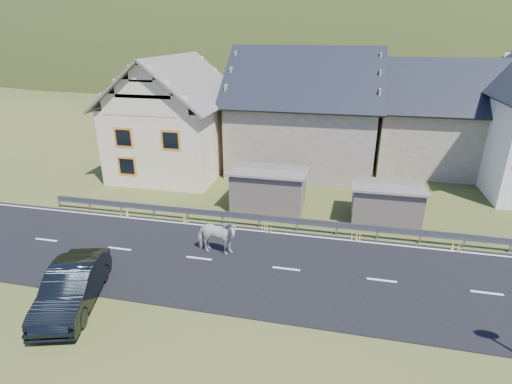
# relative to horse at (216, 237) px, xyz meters

# --- Properties ---
(ground) EXTENTS (160.00, 160.00, 0.00)m
(ground) POSITION_rel_horse_xyz_m (3.34, -0.60, -0.92)
(ground) COLOR #323E16
(ground) RESTS_ON ground
(road) EXTENTS (60.00, 7.00, 0.04)m
(road) POSITION_rel_horse_xyz_m (3.34, -0.60, -0.90)
(road) COLOR black
(road) RESTS_ON ground
(lane_markings) EXTENTS (60.00, 6.60, 0.01)m
(lane_markings) POSITION_rel_horse_xyz_m (3.34, -0.60, -0.87)
(lane_markings) COLOR silver
(lane_markings) RESTS_ON road
(guardrail) EXTENTS (28.10, 0.09, 0.75)m
(guardrail) POSITION_rel_horse_xyz_m (3.34, 3.08, -0.35)
(guardrail) COLOR #93969B
(guardrail) RESTS_ON ground
(shed_left) EXTENTS (4.30, 3.30, 2.40)m
(shed_left) POSITION_rel_horse_xyz_m (1.34, 5.90, 0.18)
(shed_left) COLOR #6E6153
(shed_left) RESTS_ON ground
(shed_right) EXTENTS (3.80, 2.90, 2.20)m
(shed_right) POSITION_rel_horse_xyz_m (7.84, 5.40, 0.08)
(shed_right) COLOR #6E6153
(shed_right) RESTS_ON ground
(house_cream) EXTENTS (7.80, 9.80, 8.30)m
(house_cream) POSITION_rel_horse_xyz_m (-6.66, 11.40, 3.44)
(house_cream) COLOR #FFE5B6
(house_cream) RESTS_ON ground
(house_stone_a) EXTENTS (10.80, 9.80, 8.90)m
(house_stone_a) POSITION_rel_horse_xyz_m (2.34, 14.40, 3.72)
(house_stone_a) COLOR tan
(house_stone_a) RESTS_ON ground
(house_stone_b) EXTENTS (9.80, 8.80, 8.10)m
(house_stone_b) POSITION_rel_horse_xyz_m (12.34, 16.40, 3.32)
(house_stone_b) COLOR tan
(house_stone_b) RESTS_ON ground
(mountain) EXTENTS (440.00, 280.00, 260.00)m
(mountain) POSITION_rel_horse_xyz_m (8.34, 179.40, -20.92)
(mountain) COLOR #233613
(mountain) RESTS_ON ground
(conifer_patch) EXTENTS (76.00, 50.00, 28.00)m
(conifer_patch) POSITION_rel_horse_xyz_m (-51.66, 109.40, 5.08)
(conifer_patch) COLOR black
(conifer_patch) RESTS_ON ground
(horse) EXTENTS (1.08, 2.13, 1.75)m
(horse) POSITION_rel_horse_xyz_m (0.00, 0.00, 0.00)
(horse) COLOR beige
(horse) RESTS_ON road
(car) EXTENTS (2.91, 4.96, 1.54)m
(car) POSITION_rel_horse_xyz_m (-4.14, -4.66, -0.14)
(car) COLOR black
(car) RESTS_ON ground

